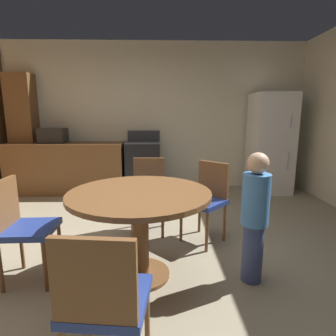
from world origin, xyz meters
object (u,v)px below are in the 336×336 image
object	(u,v)px
oven_range	(143,166)
chair_south	(104,299)
person_child	(255,215)
chair_northeast	(207,196)
refrigerator	(270,144)
dining_table	(140,210)
chair_north	(149,190)
microwave	(53,136)
chair_west	(21,224)

from	to	relation	value
oven_range	chair_south	distance (m)	3.65
oven_range	person_child	xyz separation A→B (m)	(1.08, -2.76, 0.11)
oven_range	chair_northeast	world-z (taller)	oven_range
chair_south	refrigerator	bearing A→B (deg)	-25.85
dining_table	chair_north	xyz separation A→B (m)	(0.03, 0.98, -0.10)
microwave	chair_west	xyz separation A→B (m)	(0.75, -2.70, -0.53)
chair_south	person_child	bearing A→B (deg)	-43.43
oven_range	chair_west	distance (m)	2.83
chair_south	microwave	bearing A→B (deg)	29.96
microwave	chair_northeast	size ratio (longest dim) A/B	0.51
dining_table	chair_west	bearing A→B (deg)	-178.72
refrigerator	chair_north	bearing A→B (deg)	-141.88
refrigerator	person_child	bearing A→B (deg)	-113.88
microwave	chair_west	world-z (taller)	microwave
oven_range	dining_table	bearing A→B (deg)	-86.94
refrigerator	chair_west	bearing A→B (deg)	-139.57
dining_table	chair_west	distance (m)	0.98
refrigerator	chair_northeast	world-z (taller)	refrigerator
chair_west	chair_south	bearing A→B (deg)	-48.65
dining_table	oven_range	bearing A→B (deg)	93.06
chair_north	refrigerator	bearing A→B (deg)	129.78
chair_northeast	chair_west	size ratio (longest dim) A/B	1.00
chair_north	chair_northeast	size ratio (longest dim) A/B	1.00
dining_table	chair_south	size ratio (longest dim) A/B	1.35
oven_range	dining_table	distance (m)	2.69
dining_table	person_child	xyz separation A→B (m)	(0.93, -0.08, -0.02)
oven_range	chair_northeast	xyz separation A→B (m)	(0.82, -1.98, 0.03)
chair_south	chair_west	bearing A→B (deg)	48.65
chair_north	person_child	distance (m)	1.40
chair_north	chair_west	xyz separation A→B (m)	(-1.00, -1.00, 0.00)
refrigerator	dining_table	xyz separation A→B (m)	(-2.13, -2.63, -0.28)
chair_northeast	person_child	distance (m)	0.83
oven_range	chair_north	xyz separation A→B (m)	(0.17, -1.71, 0.03)
chair_north	chair_northeast	world-z (taller)	same
oven_range	refrigerator	size ratio (longest dim) A/B	0.62
chair_north	microwave	bearing A→B (deg)	-132.55
dining_table	person_child	bearing A→B (deg)	-5.08
oven_range	person_child	size ratio (longest dim) A/B	1.01
microwave	dining_table	size ratio (longest dim) A/B	0.37
oven_range	chair_south	bearing A→B (deg)	-89.35
dining_table	chair_northeast	xyz separation A→B (m)	(0.68, 0.70, -0.10)
refrigerator	oven_range	bearing A→B (deg)	178.65
chair_north	oven_range	bearing A→B (deg)	-172.60
chair_west	person_child	bearing A→B (deg)	-3.12
chair_north	chair_west	world-z (taller)	same
oven_range	chair_north	bearing A→B (deg)	-84.26
refrigerator	chair_north	world-z (taller)	refrigerator
refrigerator	chair_north	size ratio (longest dim) A/B	2.02
chair_south	person_child	distance (m)	1.37
chair_west	oven_range	bearing A→B (deg)	71.61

